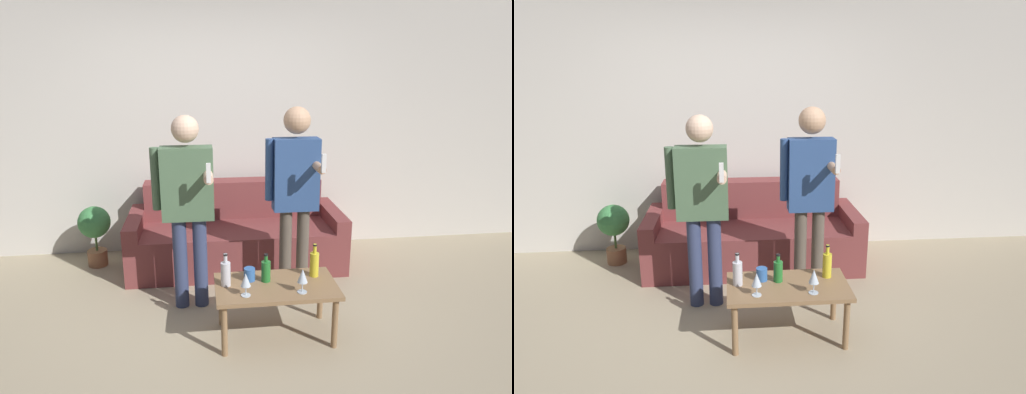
% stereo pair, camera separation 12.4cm
% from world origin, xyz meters
% --- Properties ---
extents(ground_plane, '(16.00, 16.00, 0.00)m').
position_xyz_m(ground_plane, '(0.00, 0.00, 0.00)').
color(ground_plane, tan).
extents(wall_back, '(8.00, 0.06, 2.70)m').
position_xyz_m(wall_back, '(0.00, 1.94, 1.35)').
color(wall_back, silver).
rests_on(wall_back, ground_plane).
extents(couch, '(2.07, 0.83, 0.80)m').
position_xyz_m(couch, '(0.18, 1.46, 0.29)').
color(couch, brown).
rests_on(couch, ground_plane).
extents(coffee_table, '(0.88, 0.50, 0.41)m').
position_xyz_m(coffee_table, '(0.36, 0.12, 0.36)').
color(coffee_table, '#8E6B47').
rests_on(coffee_table, ground_plane).
extents(bottle_orange, '(0.07, 0.07, 0.25)m').
position_xyz_m(bottle_orange, '(0.66, 0.23, 0.51)').
color(bottle_orange, yellow).
rests_on(bottle_orange, coffee_table).
extents(bottle_green, '(0.07, 0.07, 0.24)m').
position_xyz_m(bottle_green, '(-0.00, 0.16, 0.51)').
color(bottle_green, silver).
rests_on(bottle_green, coffee_table).
extents(bottle_dark, '(0.07, 0.07, 0.21)m').
position_xyz_m(bottle_dark, '(0.29, 0.19, 0.50)').
color(bottle_dark, '#23752D').
rests_on(bottle_dark, coffee_table).
extents(wine_glass_near, '(0.07, 0.07, 0.18)m').
position_xyz_m(wine_glass_near, '(0.52, -0.01, 0.54)').
color(wine_glass_near, silver).
rests_on(wine_glass_near, coffee_table).
extents(wine_glass_far, '(0.07, 0.07, 0.17)m').
position_xyz_m(wine_glass_far, '(0.13, -0.01, 0.53)').
color(wine_glass_far, silver).
rests_on(wine_glass_far, coffee_table).
extents(cup_on_table, '(0.08, 0.08, 0.10)m').
position_xyz_m(cup_on_table, '(0.18, 0.21, 0.46)').
color(cup_on_table, '#3366B2').
rests_on(cup_on_table, coffee_table).
extents(person_standing_left, '(0.48, 0.41, 1.58)m').
position_xyz_m(person_standing_left, '(-0.26, 0.65, 0.93)').
color(person_standing_left, navy).
rests_on(person_standing_left, ground_plane).
extents(person_standing_right, '(0.44, 0.41, 1.63)m').
position_xyz_m(person_standing_right, '(0.61, 0.71, 0.98)').
color(person_standing_right, brown).
rests_on(person_standing_right, ground_plane).
extents(potted_plant, '(0.31, 0.31, 0.61)m').
position_xyz_m(potted_plant, '(-1.20, 1.57, 0.39)').
color(potted_plant, '#936042').
rests_on(potted_plant, ground_plane).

